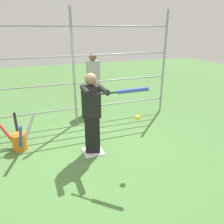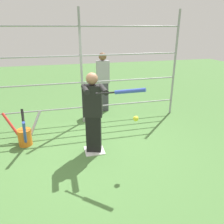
% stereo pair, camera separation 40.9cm
% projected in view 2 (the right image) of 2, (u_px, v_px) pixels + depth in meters
% --- Properties ---
extents(ground_plane, '(24.00, 24.00, 0.00)m').
position_uv_depth(ground_plane, '(94.00, 151.00, 4.63)').
color(ground_plane, '#4C7A3D').
extents(home_plate, '(0.40, 0.40, 0.02)m').
position_uv_depth(home_plate, '(94.00, 150.00, 4.62)').
color(home_plate, white).
rests_on(home_plate, ground).
extents(fence_backstop, '(5.32, 0.06, 2.90)m').
position_uv_depth(fence_backstop, '(81.00, 69.00, 5.55)').
color(fence_backstop, '#939399').
rests_on(fence_backstop, ground).
extents(batter, '(0.41, 0.65, 1.66)m').
position_uv_depth(batter, '(93.00, 111.00, 4.29)').
color(batter, black).
rests_on(batter, ground).
extents(baseball_bat_swinging, '(0.74, 0.54, 0.21)m').
position_uv_depth(baseball_bat_swinging, '(126.00, 91.00, 3.52)').
color(baseball_bat_swinging, black).
extents(softball_in_flight, '(0.10, 0.10, 0.10)m').
position_uv_depth(softball_in_flight, '(136.00, 119.00, 3.77)').
color(softball_in_flight, yellow).
extents(bat_bucket, '(0.89, 1.03, 0.77)m').
position_uv_depth(bat_bucket, '(25.00, 135.00, 4.80)').
color(bat_bucket, orange).
rests_on(bat_bucket, ground).
extents(bystander_behind_fence, '(0.37, 0.23, 1.77)m').
position_uv_depth(bystander_behind_fence, '(103.00, 82.00, 6.56)').
color(bystander_behind_fence, '#3F3F47').
rests_on(bystander_behind_fence, ground).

